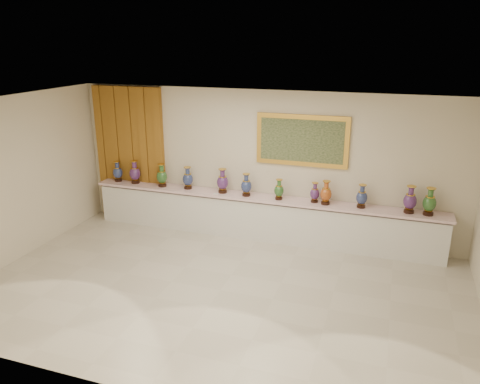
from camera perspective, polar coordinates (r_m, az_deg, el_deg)
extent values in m
plane|color=beige|center=(7.86, -2.41, -11.87)|extent=(8.00, 8.00, 0.00)
plane|color=beige|center=(9.49, 2.85, 3.33)|extent=(8.00, 0.00, 8.00)
plane|color=beige|center=(9.38, -26.04, 1.27)|extent=(0.00, 5.00, 5.00)
plane|color=white|center=(6.86, -2.75, 10.33)|extent=(8.00, 8.00, 0.00)
cube|color=#9D6921|center=(10.64, -13.18, 4.51)|extent=(1.64, 0.14, 2.95)
cube|color=gold|center=(9.15, 7.56, 6.25)|extent=(1.80, 0.06, 1.00)
cube|color=#1B3118|center=(9.12, 7.52, 6.21)|extent=(1.62, 0.02, 0.82)
cube|color=white|center=(9.63, 2.38, -3.31)|extent=(7.20, 0.42, 0.81)
cube|color=silver|center=(9.45, 2.38, -0.70)|extent=(7.28, 0.48, 0.05)
cylinder|color=black|center=(10.79, -14.61, 1.41)|extent=(0.16, 0.16, 0.05)
cone|color=gold|center=(10.78, -14.63, 1.66)|extent=(0.14, 0.14, 0.03)
ellipsoid|color=#0A1240|center=(10.74, -14.68, 2.30)|extent=(0.24, 0.24, 0.26)
cylinder|color=gold|center=(10.71, -14.73, 2.88)|extent=(0.14, 0.14, 0.01)
cylinder|color=#0A1240|center=(10.70, -14.75, 3.18)|extent=(0.08, 0.08, 0.10)
cone|color=#0A1240|center=(10.68, -14.78, 3.51)|extent=(0.14, 0.14, 0.04)
cylinder|color=gold|center=(10.68, -14.79, 3.60)|extent=(0.15, 0.15, 0.01)
cylinder|color=black|center=(10.55, -12.61, 1.20)|extent=(0.18, 0.18, 0.05)
cone|color=gold|center=(10.54, -12.63, 1.49)|extent=(0.16, 0.16, 0.03)
ellipsoid|color=#260F45|center=(10.50, -12.68, 2.22)|extent=(0.24, 0.24, 0.29)
cylinder|color=gold|center=(10.47, -12.73, 2.87)|extent=(0.16, 0.16, 0.01)
cylinder|color=#260F45|center=(10.45, -12.76, 3.21)|extent=(0.09, 0.09, 0.11)
cone|color=#260F45|center=(10.43, -12.78, 3.60)|extent=(0.16, 0.16, 0.04)
cylinder|color=gold|center=(10.43, -12.79, 3.70)|extent=(0.17, 0.17, 0.01)
cylinder|color=black|center=(10.21, -9.44, 0.82)|extent=(0.18, 0.18, 0.05)
cone|color=gold|center=(10.19, -9.46, 1.11)|extent=(0.15, 0.15, 0.03)
ellipsoid|color=black|center=(10.15, -9.50, 1.85)|extent=(0.30, 0.30, 0.29)
cylinder|color=gold|center=(10.12, -9.53, 2.51)|extent=(0.16, 0.16, 0.01)
cylinder|color=black|center=(10.10, -9.55, 2.85)|extent=(0.09, 0.09, 0.10)
cone|color=black|center=(10.09, -9.57, 3.24)|extent=(0.16, 0.16, 0.04)
cylinder|color=gold|center=(10.08, -9.58, 3.35)|extent=(0.16, 0.16, 0.01)
cylinder|color=black|center=(9.98, -6.35, 0.55)|extent=(0.17, 0.17, 0.05)
cone|color=gold|center=(9.97, -6.36, 0.83)|extent=(0.15, 0.15, 0.03)
ellipsoid|color=#0A1240|center=(9.93, -6.38, 1.56)|extent=(0.29, 0.29, 0.27)
cylinder|color=gold|center=(9.90, -6.41, 2.20)|extent=(0.15, 0.15, 0.01)
cylinder|color=#0A1240|center=(9.88, -6.42, 2.54)|extent=(0.09, 0.09, 0.10)
cone|color=#0A1240|center=(9.86, -6.43, 2.92)|extent=(0.15, 0.15, 0.04)
cylinder|color=gold|center=(9.86, -6.44, 3.02)|extent=(0.15, 0.15, 0.01)
cylinder|color=black|center=(9.67, -2.13, 0.08)|extent=(0.18, 0.18, 0.05)
cone|color=gold|center=(9.65, -2.13, 0.39)|extent=(0.16, 0.16, 0.03)
ellipsoid|color=#260F45|center=(9.61, -2.14, 1.19)|extent=(0.30, 0.30, 0.29)
cylinder|color=gold|center=(9.58, -2.15, 1.90)|extent=(0.16, 0.16, 0.01)
cylinder|color=#260F45|center=(9.56, -2.15, 2.27)|extent=(0.09, 0.09, 0.11)
cone|color=#260F45|center=(9.54, -2.16, 2.69)|extent=(0.16, 0.16, 0.04)
cylinder|color=gold|center=(9.53, -2.16, 2.81)|extent=(0.17, 0.17, 0.01)
cylinder|color=black|center=(9.48, 0.77, -0.32)|extent=(0.16, 0.16, 0.05)
cone|color=gold|center=(9.46, 0.77, -0.03)|extent=(0.14, 0.14, 0.03)
ellipsoid|color=#0A1240|center=(9.42, 0.77, 0.71)|extent=(0.22, 0.22, 0.27)
cylinder|color=gold|center=(9.39, 0.78, 1.38)|extent=(0.15, 0.15, 0.01)
cylinder|color=#0A1240|center=(9.37, 0.78, 1.72)|extent=(0.09, 0.09, 0.10)
cone|color=#0A1240|center=(9.35, 0.78, 2.11)|extent=(0.15, 0.15, 0.04)
cylinder|color=gold|center=(9.34, 0.78, 2.22)|extent=(0.15, 0.15, 0.01)
cylinder|color=black|center=(9.30, 4.75, -0.77)|extent=(0.15, 0.15, 0.04)
cone|color=gold|center=(9.28, 4.76, -0.51)|extent=(0.13, 0.13, 0.03)
ellipsoid|color=black|center=(9.25, 4.77, 0.16)|extent=(0.23, 0.23, 0.24)
cylinder|color=gold|center=(9.21, 4.79, 0.76)|extent=(0.13, 0.13, 0.01)
cylinder|color=black|center=(9.20, 4.80, 1.07)|extent=(0.08, 0.08, 0.09)
cone|color=black|center=(9.18, 4.81, 1.42)|extent=(0.13, 0.13, 0.03)
cylinder|color=gold|center=(9.18, 4.81, 1.52)|extent=(0.13, 0.13, 0.01)
cylinder|color=black|center=(9.22, 9.05, -1.11)|extent=(0.14, 0.14, 0.04)
cone|color=gold|center=(9.21, 9.06, -0.85)|extent=(0.12, 0.12, 0.03)
ellipsoid|color=#260F45|center=(9.17, 9.10, -0.20)|extent=(0.20, 0.20, 0.23)
cylinder|color=gold|center=(9.14, 9.13, 0.38)|extent=(0.13, 0.13, 0.01)
cylinder|color=#260F45|center=(9.13, 9.15, 0.68)|extent=(0.07, 0.07, 0.08)
cone|color=#260F45|center=(9.11, 9.16, 1.02)|extent=(0.13, 0.13, 0.03)
cylinder|color=gold|center=(9.11, 9.17, 1.12)|extent=(0.13, 0.13, 0.01)
cylinder|color=black|center=(9.14, 10.36, -1.33)|extent=(0.17, 0.17, 0.05)
cone|color=gold|center=(9.13, 10.38, -1.03)|extent=(0.15, 0.15, 0.03)
ellipsoid|color=maroon|center=(9.08, 10.43, -0.26)|extent=(0.27, 0.27, 0.27)
cylinder|color=gold|center=(9.05, 10.47, 0.44)|extent=(0.15, 0.15, 0.01)
cylinder|color=maroon|center=(9.03, 10.49, 0.80)|extent=(0.09, 0.09, 0.10)
cone|color=maroon|center=(9.01, 10.52, 1.20)|extent=(0.15, 0.15, 0.04)
cylinder|color=gold|center=(9.01, 10.52, 1.31)|extent=(0.15, 0.15, 0.01)
cylinder|color=black|center=(9.11, 14.53, -1.70)|extent=(0.16, 0.16, 0.05)
cone|color=gold|center=(9.10, 14.56, -1.41)|extent=(0.14, 0.14, 0.03)
ellipsoid|color=#0A1240|center=(9.06, 14.62, -0.66)|extent=(0.23, 0.23, 0.26)
cylinder|color=gold|center=(9.02, 14.68, 0.01)|extent=(0.14, 0.14, 0.01)
cylinder|color=#0A1240|center=(9.01, 14.71, 0.35)|extent=(0.08, 0.08, 0.10)
cone|color=#0A1240|center=(8.99, 14.74, 0.75)|extent=(0.14, 0.14, 0.04)
cylinder|color=gold|center=(8.98, 14.75, 0.85)|extent=(0.15, 0.15, 0.01)
cylinder|color=black|center=(9.10, 19.87, -2.23)|extent=(0.18, 0.18, 0.05)
cone|color=gold|center=(9.09, 19.91, -1.90)|extent=(0.16, 0.16, 0.03)
ellipsoid|color=#260F45|center=(9.04, 20.01, -1.05)|extent=(0.24, 0.24, 0.30)
cylinder|color=gold|center=(9.00, 20.10, -0.30)|extent=(0.16, 0.16, 0.01)
cylinder|color=#260F45|center=(8.98, 20.14, 0.10)|extent=(0.10, 0.10, 0.11)
cone|color=#260F45|center=(8.96, 20.19, 0.54)|extent=(0.16, 0.16, 0.04)
cylinder|color=gold|center=(8.96, 20.21, 0.67)|extent=(0.17, 0.17, 0.01)
cylinder|color=black|center=(9.12, 21.94, -2.45)|extent=(0.18, 0.18, 0.05)
cone|color=gold|center=(9.10, 21.98, -2.12)|extent=(0.16, 0.16, 0.03)
ellipsoid|color=black|center=(9.05, 22.09, -1.28)|extent=(0.31, 0.31, 0.30)
cylinder|color=gold|center=(9.01, 22.18, -0.52)|extent=(0.16, 0.16, 0.01)
cylinder|color=black|center=(8.99, 22.23, -0.13)|extent=(0.10, 0.10, 0.11)
cone|color=black|center=(8.97, 22.29, 0.32)|extent=(0.16, 0.16, 0.04)
cylinder|color=gold|center=(8.97, 22.30, 0.44)|extent=(0.17, 0.17, 0.01)
cube|color=white|center=(9.60, -2.95, -0.22)|extent=(0.10, 0.06, 0.00)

